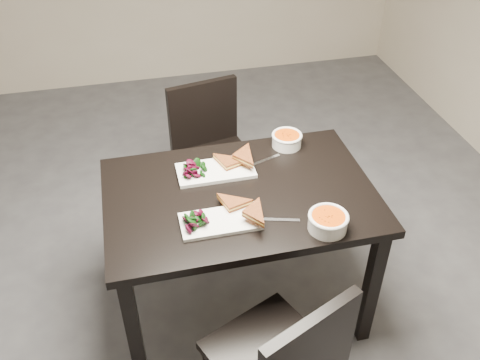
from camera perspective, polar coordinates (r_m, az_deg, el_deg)
The scene contains 13 objects.
ground at distance 2.98m, azimuth -9.70°, elevation -11.36°, with size 5.00×5.00×0.00m, color #47474C.
table at distance 2.40m, azimuth 0.00°, elevation -3.19°, with size 1.20×0.80×0.75m.
chair_far at distance 3.11m, azimuth -3.15°, elevation 3.63°, with size 0.49×0.49×0.85m.
plate_near at distance 2.18m, azimuth -2.14°, elevation -4.50°, with size 0.33×0.17×0.02m, color white.
sandwich_near at distance 2.18m, azimuth -0.57°, elevation -3.29°, with size 0.17×0.12×0.05m, color #974C1F, non-canonical shape.
salad_near at distance 2.15m, azimuth -4.78°, elevation -4.28°, with size 0.10×0.09×0.05m, color black, non-canonical shape.
soup_bowl_near at distance 2.16m, azimuth 9.52°, elevation -4.40°, with size 0.17×0.17×0.07m.
cutlery_near at distance 2.20m, azimuth 4.17°, elevation -4.31°, with size 0.18×0.02×0.00m, color silver.
plate_far at distance 2.45m, azimuth -2.66°, elevation 1.02°, with size 0.36×0.18×0.02m, color white.
sandwich_far at distance 2.43m, azimuth -1.11°, elevation 1.74°, with size 0.18×0.13×0.06m, color #974C1F, non-canonical shape.
salad_far at distance 2.42m, azimuth -5.00°, elevation 1.33°, with size 0.11×0.10×0.05m, color black, non-canonical shape.
soup_bowl_far at distance 2.63m, azimuth 5.10°, elevation 4.44°, with size 0.15×0.15×0.07m.
cutlery_far at distance 2.53m, azimuth 2.62°, elevation 2.12°, with size 0.18×0.02×0.00m, color silver.
Camera 1 is at (0.04, -1.98, 2.22)m, focal length 39.37 mm.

